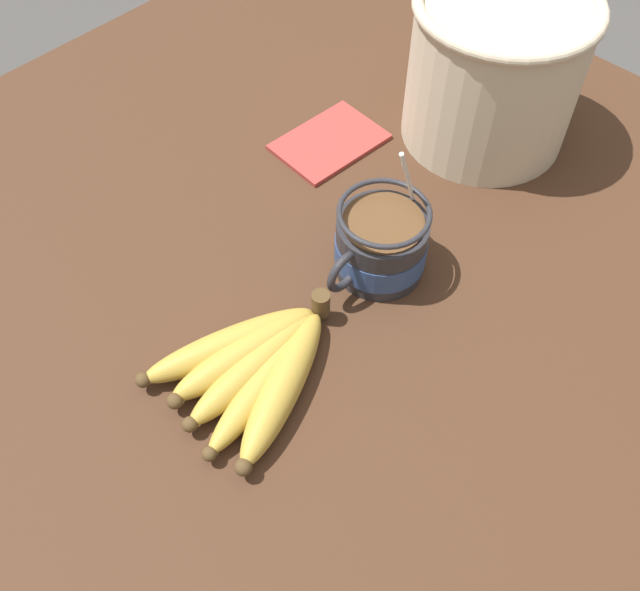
{
  "coord_description": "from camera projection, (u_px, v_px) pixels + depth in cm",
  "views": [
    {
      "loc": [
        34.34,
        33.11,
        66.57
      ],
      "look_at": [
        2.38,
        2.5,
        6.84
      ],
      "focal_mm": 40.0,
      "sensor_mm": 36.0,
      "label": 1
    }
  ],
  "objects": [
    {
      "name": "table",
      "position": [
        319.0,
        300.0,
        0.81
      ],
      "size": [
        120.62,
        120.62,
        2.77
      ],
      "color": "#422819",
      "rests_on": "ground"
    },
    {
      "name": "coffee_mug",
      "position": [
        380.0,
        245.0,
        0.79
      ],
      "size": [
        15.97,
        10.32,
        16.12
      ],
      "color": "#28282D",
      "rests_on": "table"
    },
    {
      "name": "banana_bunch",
      "position": [
        256.0,
        366.0,
        0.72
      ],
      "size": [
        20.92,
        17.48,
        4.13
      ],
      "color": "#4C381E",
      "rests_on": "table"
    },
    {
      "name": "woven_basket",
      "position": [
        495.0,
        69.0,
        0.88
      ],
      "size": [
        22.3,
        22.3,
        19.24
      ],
      "color": "beige",
      "rests_on": "table"
    },
    {
      "name": "napkin",
      "position": [
        329.0,
        142.0,
        0.94
      ],
      "size": [
        14.53,
        10.69,
        0.6
      ],
      "color": "#A33833",
      "rests_on": "table"
    }
  ]
}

